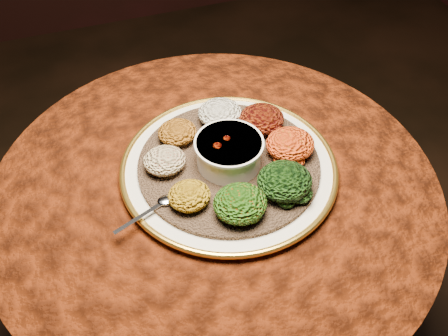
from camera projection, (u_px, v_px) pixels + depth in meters
name	position (u px, v px, depth m)	size (l,w,h in m)	color
table	(216.00, 231.00, 1.20)	(0.96, 0.96, 0.73)	black
platter	(229.00, 167.00, 1.08)	(0.57, 0.57, 0.02)	silver
injera	(229.00, 164.00, 1.07)	(0.39, 0.39, 0.01)	brown
stew_bowl	(229.00, 151.00, 1.04)	(0.15, 0.15, 0.06)	silver
spoon	(162.00, 203.00, 0.98)	(0.14, 0.06, 0.01)	silver
portion_ayib	(220.00, 113.00, 1.14)	(0.10, 0.10, 0.05)	silver
portion_kitfo	(262.00, 119.00, 1.12)	(0.10, 0.10, 0.05)	black
portion_tikil	(290.00, 144.00, 1.07)	(0.11, 0.10, 0.05)	#BA7A0F
portion_gomen	(285.00, 181.00, 0.99)	(0.11, 0.11, 0.05)	black
portion_mixveg	(240.00, 203.00, 0.96)	(0.11, 0.10, 0.05)	#AA360A
portion_kik	(189.00, 196.00, 0.98)	(0.08, 0.08, 0.04)	#AD7F0F
portion_timatim	(165.00, 161.00, 1.04)	(0.09, 0.08, 0.04)	#770707
portion_shiro	(177.00, 132.00, 1.10)	(0.09, 0.08, 0.04)	#905011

